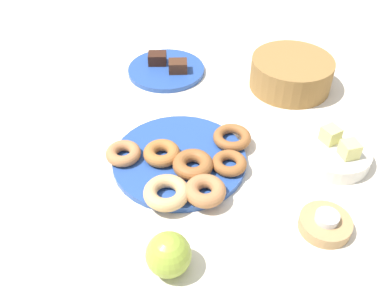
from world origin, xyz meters
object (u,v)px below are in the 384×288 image
at_px(donut_4, 166,193).
at_px(apple, 169,255).
at_px(cake_plate, 166,70).
at_px(melon_chunk_right, 350,149).
at_px(fruit_bowl, 334,154).
at_px(melon_chunk_left, 330,135).
at_px(donut_3, 205,191).
at_px(donut_1, 229,163).
at_px(tealight, 327,218).
at_px(donut_0, 123,153).
at_px(brownie_far, 178,66).
at_px(candle_holder, 325,224).
at_px(donut_6, 162,153).
at_px(basket, 291,73).
at_px(donut_2, 193,164).
at_px(brownie_near, 157,58).
at_px(donut_5, 232,137).

height_order(donut_4, apple, apple).
relative_size(cake_plate, melon_chunk_right, 6.16).
xyz_separation_m(fruit_bowl, apple, (0.15, -0.43, 0.02)).
xyz_separation_m(donut_4, melon_chunk_left, (-0.03, 0.39, 0.02)).
height_order(donut_3, apple, apple).
distance_m(donut_1, apple, 0.27).
bearing_deg(tealight, donut_3, -125.83).
bearing_deg(melon_chunk_left, donut_0, -104.43).
height_order(brownie_far, candle_holder, brownie_far).
bearing_deg(apple, candle_holder, 87.76).
bearing_deg(candle_holder, melon_chunk_left, 147.25).
distance_m(donut_0, brownie_far, 0.38).
height_order(donut_4, tealight, donut_4).
distance_m(donut_6, brownie_far, 0.37).
xyz_separation_m(donut_1, candle_holder, (0.20, 0.12, -0.01)).
distance_m(donut_1, basket, 0.39).
height_order(brownie_far, tealight, brownie_far).
bearing_deg(donut_2, apple, -28.88).
relative_size(donut_0, donut_2, 0.89).
height_order(donut_6, melon_chunk_right, melon_chunk_right).
relative_size(donut_1, apple, 0.95).
distance_m(cake_plate, apple, 0.66).
height_order(fruit_bowl, melon_chunk_right, melon_chunk_right).
height_order(donut_0, basket, basket).
relative_size(candle_holder, apple, 1.24).
xyz_separation_m(brownie_near, fruit_bowl, (0.51, 0.27, -0.01)).
xyz_separation_m(donut_2, apple, (0.21, -0.12, 0.01)).
bearing_deg(cake_plate, apple, -15.60).
distance_m(donut_2, brownie_far, 0.40).
bearing_deg(donut_4, donut_3, 74.32).
height_order(donut_2, donut_5, donut_2).
xyz_separation_m(donut_1, basket, (-0.26, 0.29, 0.02)).
xyz_separation_m(brownie_far, basket, (0.15, 0.28, 0.01)).
xyz_separation_m(donut_5, melon_chunk_left, (0.09, 0.20, 0.03)).
relative_size(donut_4, apple, 1.17).
height_order(donut_2, basket, basket).
bearing_deg(tealight, melon_chunk_right, 134.93).
bearing_deg(fruit_bowl, tealight, -37.04).
bearing_deg(tealight, donut_6, -138.41).
bearing_deg(donut_1, donut_0, -116.03).
bearing_deg(melon_chunk_left, donut_6, -103.41).
distance_m(donut_5, fruit_bowl, 0.23).
xyz_separation_m(cake_plate, apple, (0.63, -0.18, 0.03)).
xyz_separation_m(melon_chunk_right, apple, (0.12, -0.44, -0.01)).
xyz_separation_m(donut_2, basket, (-0.24, 0.37, 0.01)).
bearing_deg(apple, fruit_bowl, 109.22).
bearing_deg(donut_5, donut_2, -62.84).
relative_size(donut_6, candle_holder, 0.82).
distance_m(donut_5, basket, 0.31).
distance_m(tealight, fruit_bowl, 0.20).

